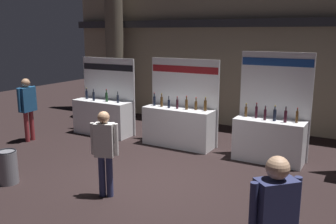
{
  "coord_description": "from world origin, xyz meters",
  "views": [
    {
      "loc": [
        3.62,
        -5.93,
        2.99
      ],
      "look_at": [
        -0.63,
        1.53,
        1.11
      ],
      "focal_mm": 39.2,
      "sensor_mm": 36.0,
      "label": 1
    }
  ],
  "objects_px": {
    "exhibitor_booth_0": "(103,114)",
    "visitor_0": "(27,104)",
    "visitor_4": "(105,148)",
    "exhibitor_booth_2": "(269,135)",
    "exhibitor_booth_1": "(179,124)",
    "visitor_3": "(274,222)",
    "trash_bin": "(8,167)"
  },
  "relations": [
    {
      "from": "visitor_0",
      "to": "visitor_3",
      "type": "relative_size",
      "value": 0.98
    },
    {
      "from": "exhibitor_booth_2",
      "to": "visitor_4",
      "type": "height_order",
      "value": "exhibitor_booth_2"
    },
    {
      "from": "exhibitor_booth_2",
      "to": "visitor_0",
      "type": "bearing_deg",
      "value": -164.98
    },
    {
      "from": "exhibitor_booth_0",
      "to": "visitor_4",
      "type": "distance_m",
      "value": 4.34
    },
    {
      "from": "exhibitor_booth_0",
      "to": "exhibitor_booth_1",
      "type": "relative_size",
      "value": 0.98
    },
    {
      "from": "exhibitor_booth_2",
      "to": "trash_bin",
      "type": "distance_m",
      "value": 5.76
    },
    {
      "from": "visitor_3",
      "to": "visitor_4",
      "type": "height_order",
      "value": "visitor_3"
    },
    {
      "from": "visitor_4",
      "to": "exhibitor_booth_0",
      "type": "bearing_deg",
      "value": 108.97
    },
    {
      "from": "exhibitor_booth_1",
      "to": "visitor_0",
      "type": "relative_size",
      "value": 1.31
    },
    {
      "from": "trash_bin",
      "to": "visitor_4",
      "type": "distance_m",
      "value": 2.23
    },
    {
      "from": "exhibitor_booth_2",
      "to": "visitor_0",
      "type": "xyz_separation_m",
      "value": [
        -6.24,
        -1.67,
        0.44
      ]
    },
    {
      "from": "exhibitor_booth_0",
      "to": "visitor_3",
      "type": "height_order",
      "value": "exhibitor_booth_0"
    },
    {
      "from": "exhibitor_booth_0",
      "to": "visitor_3",
      "type": "bearing_deg",
      "value": -37.65
    },
    {
      "from": "exhibitor_booth_2",
      "to": "visitor_3",
      "type": "bearing_deg",
      "value": -75.31
    },
    {
      "from": "trash_bin",
      "to": "visitor_3",
      "type": "xyz_separation_m",
      "value": [
        5.48,
        -0.93,
        0.74
      ]
    },
    {
      "from": "visitor_0",
      "to": "visitor_3",
      "type": "xyz_separation_m",
      "value": [
        7.51,
        -3.18,
        0.02
      ]
    },
    {
      "from": "exhibitor_booth_0",
      "to": "trash_bin",
      "type": "bearing_deg",
      "value": -79.82
    },
    {
      "from": "exhibitor_booth_1",
      "to": "visitor_0",
      "type": "height_order",
      "value": "exhibitor_booth_1"
    },
    {
      "from": "exhibitor_booth_0",
      "to": "exhibitor_booth_1",
      "type": "height_order",
      "value": "exhibitor_booth_1"
    },
    {
      "from": "exhibitor_booth_2",
      "to": "visitor_0",
      "type": "relative_size",
      "value": 1.45
    },
    {
      "from": "visitor_0",
      "to": "exhibitor_booth_1",
      "type": "bearing_deg",
      "value": -69.58
    },
    {
      "from": "visitor_3",
      "to": "visitor_4",
      "type": "bearing_deg",
      "value": -68.83
    },
    {
      "from": "exhibitor_booth_2",
      "to": "visitor_3",
      "type": "height_order",
      "value": "exhibitor_booth_2"
    },
    {
      "from": "exhibitor_booth_0",
      "to": "trash_bin",
      "type": "xyz_separation_m",
      "value": [
        0.69,
        -3.82,
        -0.25
      ]
    },
    {
      "from": "exhibitor_booth_1",
      "to": "visitor_4",
      "type": "bearing_deg",
      "value": -85.12
    },
    {
      "from": "exhibitor_booth_1",
      "to": "trash_bin",
      "type": "bearing_deg",
      "value": -114.61
    },
    {
      "from": "exhibitor_booth_0",
      "to": "visitor_0",
      "type": "bearing_deg",
      "value": -130.35
    },
    {
      "from": "exhibitor_booth_2",
      "to": "visitor_4",
      "type": "bearing_deg",
      "value": -121.83
    },
    {
      "from": "visitor_3",
      "to": "visitor_0",
      "type": "bearing_deg",
      "value": -68.72
    },
    {
      "from": "exhibitor_booth_0",
      "to": "visitor_0",
      "type": "height_order",
      "value": "exhibitor_booth_0"
    },
    {
      "from": "exhibitor_booth_0",
      "to": "exhibitor_booth_2",
      "type": "height_order",
      "value": "exhibitor_booth_2"
    },
    {
      "from": "exhibitor_booth_1",
      "to": "exhibitor_booth_2",
      "type": "relative_size",
      "value": 0.91
    }
  ]
}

